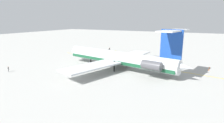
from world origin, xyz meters
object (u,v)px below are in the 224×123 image
at_px(ground_crew_starboard, 109,49).
at_px(ground_crew_portside, 110,49).
at_px(ground_crew_near_tail, 116,51).
at_px(safety_cone_nose, 105,52).
at_px(main_jetliner, 121,58).
at_px(safety_cone_tail, 209,70).
at_px(ground_crew_near_nose, 8,68).
at_px(safety_cone_wingtip, 209,68).

bearing_deg(ground_crew_starboard, ground_crew_portside, -143.07).
height_order(ground_crew_near_tail, safety_cone_nose, ground_crew_near_tail).
height_order(main_jetliner, ground_crew_portside, main_jetliner).
bearing_deg(safety_cone_tail, ground_crew_near_nose, 29.27).
relative_size(ground_crew_near_tail, ground_crew_starboard, 0.90).
bearing_deg(safety_cone_nose, ground_crew_starboard, -103.47).
bearing_deg(ground_crew_near_nose, safety_cone_tail, 140.25).
distance_m(safety_cone_wingtip, safety_cone_tail, 2.99).
bearing_deg(ground_crew_near_tail, ground_crew_starboard, -154.79).
distance_m(main_jetliner, ground_crew_near_tail, 29.26).
bearing_deg(ground_crew_starboard, safety_cone_tail, 88.03).
height_order(ground_crew_near_tail, ground_crew_portside, ground_crew_portside).
bearing_deg(ground_crew_near_tail, safety_cone_nose, -122.36).
distance_m(main_jetliner, ground_crew_portside, 36.62).
bearing_deg(main_jetliner, safety_cone_tail, -144.69).
height_order(ground_crew_starboard, safety_cone_wingtip, ground_crew_starboard).
relative_size(main_jetliner, ground_crew_near_tail, 28.97).
bearing_deg(main_jetliner, ground_crew_near_nose, 43.62).
xyz_separation_m(main_jetliner, ground_crew_near_tail, (14.46, -25.28, -2.76)).
xyz_separation_m(safety_cone_wingtip, safety_cone_tail, (0.20, 2.98, 0.00)).
bearing_deg(safety_cone_wingtip, ground_crew_portside, -17.55).
relative_size(ground_crew_portside, safety_cone_tail, 3.29).
bearing_deg(safety_cone_tail, ground_crew_near_tail, -17.67).
distance_m(ground_crew_portside, safety_cone_nose, 5.54).
distance_m(ground_crew_near_tail, ground_crew_portside, 7.84).
distance_m(ground_crew_near_nose, safety_cone_tail, 65.52).
bearing_deg(ground_crew_near_nose, ground_crew_starboard, -171.72).
bearing_deg(ground_crew_portside, safety_cone_wingtip, 7.82).
height_order(ground_crew_near_nose, ground_crew_near_tail, ground_crew_near_nose).
relative_size(main_jetliner, ground_crew_starboard, 26.08).
bearing_deg(ground_crew_portside, ground_crew_starboard, -44.52).
xyz_separation_m(ground_crew_portside, safety_cone_wingtip, (-47.37, 14.98, -0.87)).
relative_size(ground_crew_near_nose, safety_cone_tail, 3.24).
xyz_separation_m(ground_crew_portside, safety_cone_nose, (-0.01, 5.47, -0.87)).
distance_m(ground_crew_starboard, safety_cone_tail, 48.99).
height_order(ground_crew_starboard, safety_cone_nose, ground_crew_starboard).
bearing_deg(ground_crew_near_nose, main_jetliner, 143.95).
bearing_deg(main_jetliner, safety_cone_wingtip, -139.80).
relative_size(ground_crew_starboard, safety_cone_wingtip, 3.32).
xyz_separation_m(ground_crew_portside, ground_crew_starboard, (-0.80, 2.18, 0.01)).
distance_m(ground_crew_near_tail, ground_crew_starboard, 5.98).
height_order(ground_crew_near_tail, ground_crew_starboard, ground_crew_starboard).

